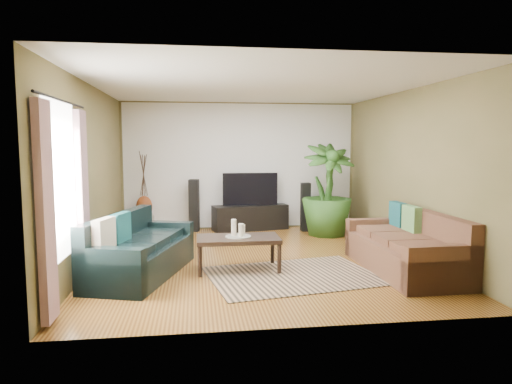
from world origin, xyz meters
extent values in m
plane|color=#986427|center=(0.00, 0.00, 0.00)|extent=(5.50, 5.50, 0.00)
plane|color=white|center=(0.00, 0.00, 2.70)|extent=(5.50, 5.50, 0.00)
plane|color=brown|center=(0.00, 2.75, 1.35)|extent=(5.00, 0.00, 5.00)
plane|color=brown|center=(0.00, -2.75, 1.35)|extent=(5.00, 0.00, 5.00)
plane|color=brown|center=(-2.50, 0.00, 1.35)|extent=(0.00, 5.50, 5.50)
plane|color=brown|center=(2.50, 0.00, 1.35)|extent=(0.00, 5.50, 5.50)
plane|color=white|center=(0.00, 2.74, 1.35)|extent=(4.90, 0.00, 4.90)
plane|color=white|center=(-2.48, -1.60, 1.40)|extent=(0.00, 1.80, 1.80)
cube|color=gray|center=(-2.43, -2.35, 1.15)|extent=(0.08, 0.35, 2.20)
cube|color=gray|center=(-2.43, -0.85, 1.15)|extent=(0.08, 0.35, 2.20)
cylinder|color=black|center=(-2.43, -1.60, 2.30)|extent=(0.03, 1.90, 0.03)
cube|color=black|center=(-1.72, -0.67, 0.42)|extent=(1.43, 2.20, 0.85)
cube|color=brown|center=(1.98, -0.96, 0.42)|extent=(1.01, 2.18, 0.85)
cube|color=#A38360|center=(0.36, -1.00, 0.01)|extent=(2.52, 1.98, 0.01)
cube|color=black|center=(-0.36, -0.58, 0.24)|extent=(1.19, 0.65, 0.48)
cylinder|color=gray|center=(-0.36, -0.58, 0.49)|extent=(0.37, 0.37, 0.02)
cylinder|color=beige|center=(-0.42, -0.55, 0.62)|extent=(0.08, 0.08, 0.24)
cylinder|color=beige|center=(-0.32, -0.62, 0.59)|extent=(0.08, 0.08, 0.18)
cylinder|color=#F3E7CD|center=(-0.29, -0.52, 0.58)|extent=(0.08, 0.08, 0.15)
cube|color=black|center=(0.18, 2.50, 0.26)|extent=(1.65, 0.80, 0.53)
cube|color=black|center=(0.18, 2.50, 0.87)|extent=(1.16, 0.06, 0.69)
cube|color=black|center=(-1.00, 2.50, 0.54)|extent=(0.23, 0.25, 1.09)
cube|color=black|center=(1.32, 2.21, 0.51)|extent=(0.18, 0.20, 1.01)
imported|color=#28521B|center=(1.63, 1.72, 0.92)|extent=(1.18, 1.18, 1.83)
cylinder|color=black|center=(1.63, 1.72, 0.13)|extent=(0.34, 0.34, 0.26)
cube|color=gray|center=(-2.02, 2.50, 0.18)|extent=(0.42, 0.42, 0.36)
ellipsoid|color=brown|center=(-2.02, 2.50, 0.53)|extent=(0.33, 0.33, 0.46)
cube|color=#996532|center=(-2.18, 0.67, 0.25)|extent=(0.56, 0.56, 0.50)
camera|label=1|loc=(-0.97, -7.02, 1.82)|focal=32.00mm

